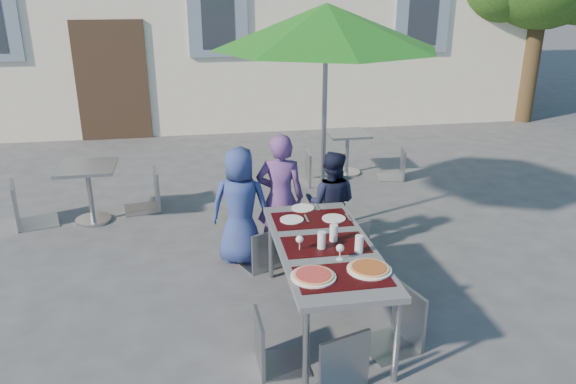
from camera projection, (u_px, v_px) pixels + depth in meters
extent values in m
plane|color=#404143|center=(288.00, 382.00, 4.23)|extent=(90.00, 90.00, 0.00)
cube|color=#3B291C|center=(112.00, 81.00, 10.41)|extent=(1.30, 0.06, 2.20)
cube|color=slate|center=(218.00, 18.00, 10.35)|extent=(1.10, 0.06, 1.40)
cube|color=#262B33|center=(218.00, 18.00, 10.33)|extent=(0.60, 0.04, 1.10)
cube|color=slate|center=(422.00, 16.00, 11.00)|extent=(1.10, 0.06, 1.40)
cube|color=#262B33|center=(423.00, 16.00, 10.98)|extent=(0.60, 0.04, 1.10)
cylinder|color=#44331D|center=(532.00, 55.00, 11.71)|extent=(0.36, 0.36, 2.80)
cube|color=#444549|center=(325.00, 248.00, 4.72)|extent=(0.80, 1.85, 0.05)
cylinder|color=gray|center=(306.00, 352.00, 4.00)|extent=(0.05, 0.05, 0.70)
cylinder|color=gray|center=(397.00, 342.00, 4.11)|extent=(0.05, 0.05, 0.70)
cylinder|color=gray|center=(271.00, 246.00, 5.60)|extent=(0.05, 0.05, 0.70)
cylinder|color=gray|center=(337.00, 241.00, 5.71)|extent=(0.05, 0.05, 0.70)
cube|color=black|center=(342.00, 276.00, 4.21)|extent=(0.70, 0.42, 0.01)
cube|color=black|center=(325.00, 245.00, 4.71)|extent=(0.70, 0.42, 0.01)
cube|color=black|center=(311.00, 219.00, 5.22)|extent=(0.70, 0.42, 0.01)
cylinder|color=white|center=(313.00, 277.00, 4.19)|extent=(0.34, 0.34, 0.01)
cylinder|color=tan|center=(313.00, 275.00, 4.18)|extent=(0.30, 0.30, 0.01)
cylinder|color=#A2150F|center=(313.00, 274.00, 4.18)|extent=(0.26, 0.26, 0.01)
cylinder|color=white|center=(369.00, 269.00, 4.29)|extent=(0.34, 0.34, 0.01)
cylinder|color=tan|center=(369.00, 268.00, 4.29)|extent=(0.30, 0.30, 0.01)
cylinder|color=maroon|center=(369.00, 267.00, 4.29)|extent=(0.26, 0.26, 0.01)
cylinder|color=silver|center=(322.00, 240.00, 4.63)|extent=(0.07, 0.07, 0.15)
cylinder|color=silver|center=(334.00, 233.00, 4.76)|extent=(0.07, 0.07, 0.15)
cylinder|color=silver|center=(359.00, 244.00, 4.56)|extent=(0.07, 0.07, 0.15)
cylinder|color=silver|center=(300.00, 250.00, 4.62)|extent=(0.06, 0.06, 0.00)
cylinder|color=silver|center=(300.00, 246.00, 4.61)|extent=(0.01, 0.01, 0.08)
sphere|color=silver|center=(300.00, 239.00, 4.59)|extent=(0.06, 0.06, 0.06)
cylinder|color=silver|center=(340.00, 259.00, 4.47)|extent=(0.06, 0.06, 0.00)
cylinder|color=silver|center=(340.00, 255.00, 4.46)|extent=(0.01, 0.01, 0.08)
sphere|color=silver|center=(340.00, 248.00, 4.44)|extent=(0.06, 0.06, 0.06)
cylinder|color=white|center=(292.00, 219.00, 5.20)|extent=(0.22, 0.22, 0.01)
cube|color=#ADB0B5|center=(307.00, 219.00, 5.22)|extent=(0.02, 0.18, 0.00)
cylinder|color=white|center=(334.00, 218.00, 5.22)|extent=(0.22, 0.22, 0.01)
cube|color=#ADB0B5|center=(348.00, 218.00, 5.24)|extent=(0.02, 0.18, 0.00)
cylinder|color=white|center=(303.00, 208.00, 5.46)|extent=(0.22, 0.22, 0.01)
cube|color=#ADB0B5|center=(317.00, 207.00, 5.49)|extent=(0.02, 0.18, 0.00)
imported|color=navy|center=(240.00, 206.00, 5.85)|extent=(0.69, 0.53, 1.26)
imported|color=#603A78|center=(280.00, 198.00, 5.91)|extent=(0.55, 0.41, 1.39)
imported|color=#191D37|center=(331.00, 203.00, 6.05)|extent=(0.65, 0.52, 1.17)
cube|color=gray|center=(258.00, 230.00, 5.84)|extent=(0.49, 0.49, 0.03)
cube|color=gray|center=(267.00, 216.00, 5.63)|extent=(0.35, 0.18, 0.44)
cylinder|color=gray|center=(263.00, 239.00, 6.12)|extent=(0.02, 0.02, 0.39)
cylinder|color=gray|center=(238.00, 246.00, 5.95)|extent=(0.02, 0.02, 0.39)
cylinder|color=gray|center=(279.00, 250.00, 5.88)|extent=(0.02, 0.02, 0.39)
cylinder|color=gray|center=(254.00, 258.00, 5.71)|extent=(0.02, 0.02, 0.39)
cube|color=gray|center=(311.00, 226.00, 5.75)|extent=(0.53, 0.53, 0.03)
cube|color=gray|center=(320.00, 209.00, 5.48)|extent=(0.44, 0.12, 0.53)
cylinder|color=gray|center=(319.00, 237.00, 6.07)|extent=(0.02, 0.02, 0.47)
cylinder|color=gray|center=(287.00, 243.00, 5.94)|extent=(0.02, 0.02, 0.47)
cylinder|color=gray|center=(335.00, 252.00, 5.74)|extent=(0.02, 0.02, 0.47)
cylinder|color=gray|center=(301.00, 258.00, 5.61)|extent=(0.02, 0.02, 0.47)
cube|color=gray|center=(340.00, 222.00, 5.86)|extent=(0.57, 0.57, 0.03)
cube|color=gray|center=(354.00, 205.00, 5.60)|extent=(0.42, 0.19, 0.52)
cylinder|color=gray|center=(343.00, 233.00, 6.19)|extent=(0.02, 0.02, 0.46)
cylinder|color=gray|center=(315.00, 241.00, 6.00)|extent=(0.02, 0.02, 0.46)
cylinder|color=gray|center=(365.00, 246.00, 5.89)|extent=(0.02, 0.02, 0.46)
cylinder|color=gray|center=(336.00, 254.00, 5.70)|extent=(0.02, 0.02, 0.46)
cube|color=gray|center=(283.00, 320.00, 4.27)|extent=(0.39, 0.39, 0.03)
cube|color=gray|center=(259.00, 297.00, 4.16)|extent=(0.04, 0.38, 0.45)
cylinder|color=gray|center=(308.00, 353.00, 4.23)|extent=(0.02, 0.02, 0.40)
cylinder|color=gray|center=(299.00, 329.00, 4.53)|extent=(0.02, 0.02, 0.40)
cylinder|color=gray|center=(265.00, 359.00, 4.16)|extent=(0.02, 0.02, 0.40)
cylinder|color=gray|center=(259.00, 334.00, 4.46)|extent=(0.02, 0.02, 0.40)
cube|color=gray|center=(391.00, 300.00, 4.48)|extent=(0.51, 0.51, 0.03)
cube|color=gray|center=(413.00, 268.00, 4.47)|extent=(0.14, 0.40, 0.49)
cylinder|color=gray|center=(359.00, 319.00, 4.63)|extent=(0.02, 0.02, 0.43)
cylinder|color=gray|center=(384.00, 342.00, 4.33)|extent=(0.02, 0.02, 0.43)
cylinder|color=gray|center=(394.00, 309.00, 4.78)|extent=(0.02, 0.02, 0.43)
cylinder|color=gray|center=(420.00, 330.00, 4.48)|extent=(0.02, 0.02, 0.43)
cube|color=gray|center=(361.00, 358.00, 3.78)|extent=(0.52, 0.52, 0.03)
cube|color=gray|center=(347.00, 312.00, 3.86)|extent=(0.40, 0.15, 0.49)
cylinder|color=gray|center=(325.00, 378.00, 3.93)|extent=(0.02, 0.02, 0.43)
cylinder|color=gray|center=(366.00, 363.00, 4.09)|extent=(0.02, 0.02, 0.43)
cylinder|color=#ADB0B5|center=(322.00, 225.00, 6.83)|extent=(0.50, 0.50, 0.11)
cylinder|color=gray|center=(324.00, 132.00, 6.43)|extent=(0.06, 0.06, 2.44)
cone|color=#1C6B17|center=(326.00, 26.00, 6.02)|extent=(2.51, 2.51, 0.48)
cylinder|color=#ADB0B5|center=(93.00, 220.00, 7.06)|extent=(0.44, 0.44, 0.04)
cylinder|color=gray|center=(90.00, 196.00, 6.94)|extent=(0.06, 0.06, 0.68)
cube|color=gray|center=(87.00, 168.00, 6.81)|extent=(0.68, 0.68, 0.04)
cube|color=gray|center=(32.00, 186.00, 6.83)|extent=(0.57, 0.57, 0.03)
cube|color=gray|center=(8.00, 167.00, 6.65)|extent=(0.15, 0.46, 0.55)
cylinder|color=gray|center=(54.00, 208.00, 6.83)|extent=(0.02, 0.02, 0.49)
cylinder|color=gray|center=(52.00, 197.00, 7.17)|extent=(0.02, 0.02, 0.49)
cylinder|color=gray|center=(18.00, 213.00, 6.67)|extent=(0.02, 0.02, 0.49)
cylinder|color=gray|center=(18.00, 202.00, 7.01)|extent=(0.02, 0.02, 0.49)
cube|color=gray|center=(139.00, 175.00, 7.27)|extent=(0.51, 0.51, 0.03)
cube|color=gray|center=(154.00, 154.00, 7.24)|extent=(0.10, 0.45, 0.53)
cylinder|color=gray|center=(125.00, 190.00, 7.46)|extent=(0.02, 0.02, 0.47)
cylinder|color=gray|center=(126.00, 200.00, 7.13)|extent=(0.02, 0.02, 0.47)
cylinder|color=gray|center=(154.00, 187.00, 7.58)|extent=(0.02, 0.02, 0.47)
cylinder|color=gray|center=(157.00, 196.00, 7.24)|extent=(0.02, 0.02, 0.47)
cylinder|color=#ADB0B5|center=(346.00, 172.00, 8.83)|extent=(0.44, 0.44, 0.04)
cylinder|color=gray|center=(347.00, 155.00, 8.73)|extent=(0.06, 0.06, 0.62)
cube|color=gray|center=(348.00, 134.00, 8.61)|extent=(0.62, 0.62, 0.04)
cube|color=#8F959B|center=(322.00, 155.00, 8.24)|extent=(0.44, 0.44, 0.03)
cube|color=#8F959B|center=(309.00, 139.00, 8.14)|extent=(0.06, 0.42, 0.49)
cylinder|color=#8F959B|center=(336.00, 173.00, 8.18)|extent=(0.02, 0.02, 0.43)
cylinder|color=#8F959B|center=(331.00, 165.00, 8.51)|extent=(0.02, 0.02, 0.43)
cylinder|color=#8F959B|center=(311.00, 174.00, 8.14)|extent=(0.02, 0.02, 0.43)
cylinder|color=#8F959B|center=(308.00, 166.00, 8.47)|extent=(0.02, 0.02, 0.43)
cube|color=#92979E|center=(392.00, 153.00, 8.48)|extent=(0.45, 0.45, 0.03)
cube|color=#92979E|center=(405.00, 139.00, 8.39)|extent=(0.11, 0.37, 0.45)
cylinder|color=#92979E|center=(379.00, 162.00, 8.71)|extent=(0.02, 0.02, 0.39)
cylinder|color=#92979E|center=(381.00, 169.00, 8.41)|extent=(0.02, 0.02, 0.39)
cylinder|color=#92979E|center=(400.00, 163.00, 8.70)|extent=(0.02, 0.02, 0.39)
cylinder|color=#92979E|center=(403.00, 169.00, 8.39)|extent=(0.02, 0.02, 0.39)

